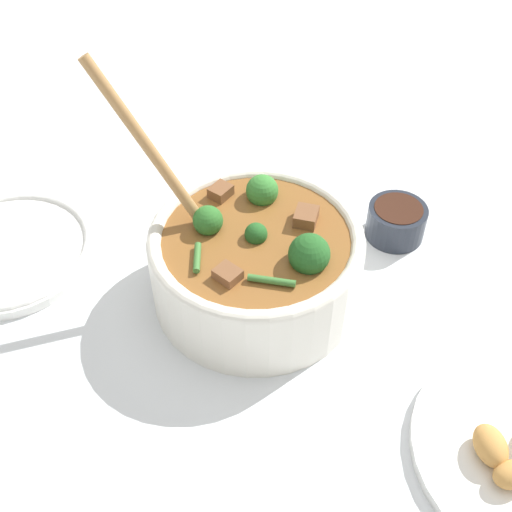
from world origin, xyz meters
TOP-DOWN VIEW (x-y plane):
  - ground_plane at (0.00, 0.00)m, footprint 4.00×4.00m
  - stew_bowl at (0.00, -0.00)m, footprint 0.25×0.23m
  - condiment_bowl at (-0.19, -0.04)m, footprint 0.07×0.07m
  - empty_plate at (0.26, -0.15)m, footprint 0.21×0.21m

SIDE VIEW (x-z plane):
  - ground_plane at x=0.00m, z-range 0.00..0.00m
  - empty_plate at x=0.26m, z-range 0.00..0.02m
  - condiment_bowl at x=-0.19m, z-range 0.00..0.05m
  - stew_bowl at x=0.00m, z-range -0.08..0.19m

